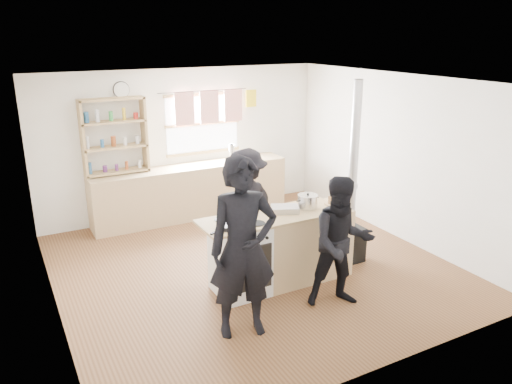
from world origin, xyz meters
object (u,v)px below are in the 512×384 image
at_px(roast_tray, 285,209).
at_px(stockpot_counter, 308,201).
at_px(flue_heater, 350,216).
at_px(person_far, 246,205).
at_px(bread_board, 337,201).
at_px(person_near_left, 243,248).
at_px(stockpot_stove, 238,210).
at_px(thermos, 232,153).
at_px(cooking_island, 282,248).
at_px(person_near_right, 342,243).
at_px(skillet_greens, 230,225).

xyz_separation_m(roast_tray, stockpot_counter, (0.33, -0.01, 0.05)).
height_order(flue_heater, person_far, flue_heater).
bearing_deg(bread_board, person_near_left, -157.73).
distance_m(stockpot_stove, person_far, 0.84).
relative_size(thermos, flue_heater, 0.11).
relative_size(bread_board, person_far, 0.18).
height_order(cooking_island, person_near_right, person_near_right).
bearing_deg(person_near_left, person_far, 74.98).
height_order(cooking_island, stockpot_counter, stockpot_counter).
bearing_deg(stockpot_counter, person_far, 118.85).
distance_m(cooking_island, skillet_greens, 0.92).
relative_size(stockpot_stove, person_far, 0.14).
xyz_separation_m(stockpot_stove, stockpot_counter, (0.91, -0.16, 0.01)).
bearing_deg(roast_tray, person_near_right, -72.57).
relative_size(thermos, roast_tray, 0.71).
height_order(flue_heater, person_near_left, flue_heater).
height_order(stockpot_stove, bread_board, stockpot_stove).
height_order(thermos, person_near_left, person_near_left).
height_order(roast_tray, person_far, person_far).
distance_m(stockpot_counter, flue_heater, 0.85).
distance_m(skillet_greens, flue_heater, 1.96).
height_order(bread_board, flue_heater, flue_heater).
distance_m(flue_heater, person_near_left, 2.28).
relative_size(stockpot_counter, person_far, 0.16).
xyz_separation_m(cooking_island, flue_heater, (1.15, 0.10, 0.18)).
bearing_deg(person_near_right, cooking_island, 131.30).
bearing_deg(stockpot_counter, bread_board, -13.50).
relative_size(cooking_island, skillet_greens, 5.04).
bearing_deg(person_far, stockpot_counter, 96.38).
distance_m(roast_tray, person_far, 0.85).
bearing_deg(skillet_greens, bread_board, 1.52).
height_order(skillet_greens, roast_tray, roast_tray).
relative_size(stockpot_stove, person_near_left, 0.11).
bearing_deg(stockpot_stove, bread_board, -10.87).
xyz_separation_m(thermos, roast_tray, (-0.57, -2.73, -0.07)).
bearing_deg(stockpot_stove, thermos, 66.08).
bearing_deg(flue_heater, stockpot_counter, -174.82).
bearing_deg(stockpot_counter, person_near_right, -95.02).
height_order(thermos, skillet_greens, thermos).
height_order(stockpot_counter, person_near_left, person_near_left).
relative_size(skillet_greens, person_far, 0.25).
height_order(cooking_island, bread_board, bread_board).
relative_size(skillet_greens, roast_tray, 0.97).
bearing_deg(person_near_left, stockpot_stove, 79.54).
bearing_deg(flue_heater, bread_board, -155.62).
distance_m(cooking_island, person_near_right, 0.91).
height_order(stockpot_counter, person_near_right, person_near_right).
relative_size(thermos, person_near_right, 0.18).
relative_size(thermos, bread_board, 1.01).
bearing_deg(person_near_right, stockpot_counter, 104.64).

